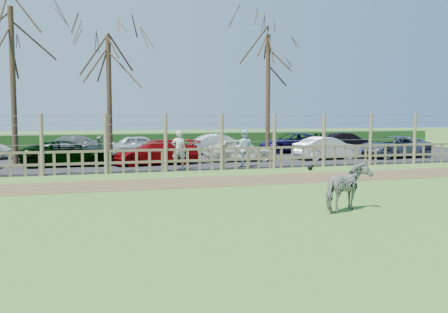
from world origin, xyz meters
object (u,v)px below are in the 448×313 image
object	(u,v)px
crow	(310,167)
car_12	(293,143)
car_11	(220,144)
car_6	(394,147)
tree_left	(12,47)
visitor_b	(244,148)
car_10	(141,145)
tree_right	(268,66)
car_4	(239,150)
car_9	(65,146)
zebra	(348,187)
car_2	(68,153)
car_5	(327,148)
car_13	(347,142)
visitor_a	(179,150)
tree_mid	(109,67)

from	to	relation	value
crow	car_12	world-z (taller)	car_12
car_11	car_6	bearing A→B (deg)	-122.78
tree_left	visitor_b	bearing A→B (deg)	-20.40
crow	car_12	bearing A→B (deg)	70.65
tree_left	car_10	xyz separation A→B (m)	(6.41, 3.49, -4.98)
visitor_b	car_6	xyz separation A→B (m)	(9.51, 2.12, -0.26)
tree_right	car_12	distance (m)	5.53
car_4	car_9	world-z (taller)	same
zebra	car_12	bearing A→B (deg)	-49.61
visitor_b	car_2	bearing A→B (deg)	0.66
tree_left	car_5	size ratio (longest dim) A/B	2.16
tree_right	car_4	xyz separation A→B (m)	(-2.62, -2.77, -4.60)
visitor_b	car_10	bearing A→B (deg)	-42.68
tree_right	car_4	bearing A→B (deg)	-133.44
car_6	car_9	distance (m)	18.44
car_13	visitor_b	bearing A→B (deg)	119.93
visitor_a	car_2	world-z (taller)	visitor_a
tree_left	visitor_b	xyz separation A→B (m)	(10.26, -3.82, -4.71)
tree_right	car_10	world-z (taller)	tree_right
car_4	car_6	size ratio (longest dim) A/B	0.82
car_4	car_13	xyz separation A→B (m)	(8.91, 4.64, 0.00)
tree_mid	car_9	bearing A→B (deg)	128.97
visitor_b	car_2	distance (m)	8.29
zebra	car_11	world-z (taller)	zebra
tree_left	car_10	distance (m)	8.83
car_10	car_11	xyz separation A→B (m)	(4.74, -0.19, 0.00)
car_6	car_10	world-z (taller)	same
car_10	car_11	world-z (taller)	same
car_13	car_6	bearing A→B (deg)	172.76
car_2	car_11	size ratio (longest dim) A/B	1.19
tree_right	visitor_a	bearing A→B (deg)	-139.04
zebra	car_6	size ratio (longest dim) A/B	0.34
car_9	car_13	world-z (taller)	same
crow	visitor_b	bearing A→B (deg)	142.52
visitor_b	car_4	distance (m)	2.63
tree_left	car_9	size ratio (longest dim) A/B	1.90
car_4	car_6	xyz separation A→B (m)	(8.90, -0.43, 0.00)
car_4	car_12	bearing A→B (deg)	-42.58
car_6	car_4	bearing A→B (deg)	-98.13
tree_mid	car_6	world-z (taller)	tree_mid
car_9	car_12	distance (m)	13.75
tree_mid	car_11	bearing A→B (deg)	19.05
visitor_a	car_11	size ratio (longest dim) A/B	0.47
tree_right	crow	size ratio (longest dim) A/B	23.70
car_5	car_13	size ratio (longest dim) A/B	0.88
tree_mid	car_5	xyz separation A→B (m)	(11.25, -2.52, -4.23)
visitor_a	crow	distance (m)	5.87
tree_mid	car_10	size ratio (longest dim) A/B	1.94
car_2	car_10	size ratio (longest dim) A/B	1.23
car_4	car_6	bearing A→B (deg)	-87.95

